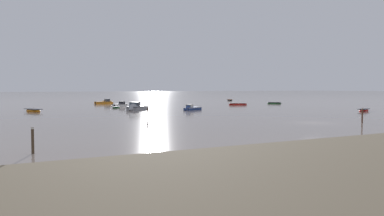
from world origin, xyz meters
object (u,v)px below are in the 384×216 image
object	(u,v)px
motorboat_moored_1	(190,109)
mooring_post_right	(33,141)
rowboat_moored_4	(116,107)
mooring_post_near	(362,116)
motorboat_moored_2	(106,103)
rowboat_moored_1	(238,104)
motorboat_moored_0	(121,105)
rowboat_moored_6	(230,100)
rowboat_moored_5	(33,111)
rowboat_moored_0	(364,110)
mooring_post_left	(148,115)
rowboat_moored_3	(274,103)
motorboat_moored_3	(135,108)
rowboat_moored_2	(107,101)

from	to	relation	value
motorboat_moored_1	mooring_post_right	distance (m)	49.67
rowboat_moored_4	mooring_post_near	distance (m)	50.06
motorboat_moored_2	mooring_post_right	xyz separation A→B (m)	(-25.32, -73.47, 0.51)
rowboat_moored_1	mooring_post_right	distance (m)	73.53
motorboat_moored_0	rowboat_moored_4	distance (m)	7.93
motorboat_moored_1	rowboat_moored_6	xyz separation A→B (m)	(36.92, 42.27, -0.09)
mooring_post_right	rowboat_moored_5	bearing A→B (deg)	84.14
motorboat_moored_0	motorboat_moored_2	size ratio (longest dim) A/B	0.83
rowboat_moored_0	mooring_post_left	distance (m)	42.30
motorboat_moored_0	motorboat_moored_1	bearing A→B (deg)	-105.57
rowboat_moored_1	mooring_post_left	size ratio (longest dim) A/B	2.33
rowboat_moored_3	mooring_post_near	distance (m)	55.34
rowboat_moored_1	mooring_post_right	world-z (taller)	mooring_post_right
mooring_post_near	mooring_post_right	world-z (taller)	mooring_post_near
mooring_post_left	rowboat_moored_3	bearing A→B (deg)	35.25
motorboat_moored_2	rowboat_moored_4	distance (m)	21.40
rowboat_moored_5	rowboat_moored_6	distance (m)	72.06
rowboat_moored_4	mooring_post_near	bearing A→B (deg)	-119.67
rowboat_moored_3	motorboat_moored_3	size ratio (longest dim) A/B	0.63
motorboat_moored_0	rowboat_moored_3	distance (m)	39.92
motorboat_moored_0	motorboat_moored_3	xyz separation A→B (m)	(-2.81, -17.18, 0.11)
motorboat_moored_3	mooring_post_near	xyz separation A→B (m)	(15.24, -37.45, 0.49)
motorboat_moored_1	mooring_post_left	bearing A→B (deg)	26.22
rowboat_moored_0	motorboat_moored_3	size ratio (longest dim) A/B	0.69
rowboat_moored_5	mooring_post_right	world-z (taller)	mooring_post_right
rowboat_moored_1	motorboat_moored_2	distance (m)	34.20
mooring_post_near	rowboat_moored_6	bearing A→B (deg)	67.61
mooring_post_near	mooring_post_left	world-z (taller)	mooring_post_left
rowboat_moored_4	motorboat_moored_3	world-z (taller)	motorboat_moored_3
motorboat_moored_0	mooring_post_right	size ratio (longest dim) A/B	2.33
rowboat_moored_5	motorboat_moored_0	bearing A→B (deg)	-76.34
rowboat_moored_0	mooring_post_near	distance (m)	25.41
mooring_post_right	rowboat_moored_3	bearing A→B (deg)	39.60
rowboat_moored_0	rowboat_moored_5	xyz separation A→B (m)	(-52.63, 26.43, 0.03)
motorboat_moored_2	motorboat_moored_3	distance (m)	31.25
rowboat_moored_6	mooring_post_right	xyz separation A→B (m)	(-68.52, -80.58, 0.64)
motorboat_moored_0	rowboat_moored_4	xyz separation A→B (m)	(-3.42, -7.15, -0.12)
rowboat_moored_3	rowboat_moored_4	xyz separation A→B (m)	(-42.84, -0.82, -0.03)
motorboat_moored_1	rowboat_moored_5	distance (m)	28.13
motorboat_moored_3	rowboat_moored_5	bearing A→B (deg)	-60.03
rowboat_moored_2	mooring_post_right	xyz separation A→B (m)	(-30.32, -91.18, 0.66)
rowboat_moored_1	rowboat_moored_3	xyz separation A→B (m)	(12.40, 1.22, -0.04)
rowboat_moored_2	mooring_post_near	distance (m)	86.53
rowboat_moored_5	mooring_post_left	size ratio (longest dim) A/B	2.31
motorboat_moored_2	mooring_post_left	xyz separation A→B (m)	(-10.12, -54.98, 0.59)
motorboat_moored_3	mooring_post_left	xyz separation A→B (m)	(-6.92, -23.89, 0.53)
motorboat_moored_2	rowboat_moored_5	world-z (taller)	motorboat_moored_2
rowboat_moored_4	motorboat_moored_3	xyz separation A→B (m)	(0.61, -10.03, 0.23)
motorboat_moored_0	rowboat_moored_1	world-z (taller)	motorboat_moored_0
motorboat_moored_2	rowboat_moored_6	size ratio (longest dim) A/B	1.35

